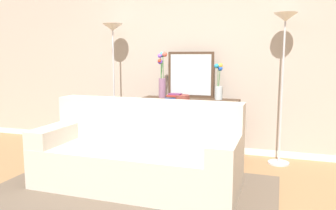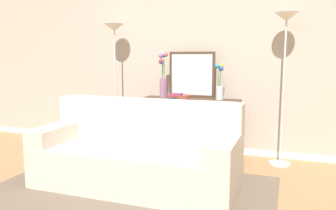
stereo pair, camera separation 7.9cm
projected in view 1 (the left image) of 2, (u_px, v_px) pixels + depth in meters
back_wall at (195, 45)px, 4.76m from camera, size 12.00×0.15×3.01m
area_rug at (133, 190)px, 3.40m from camera, size 2.79×1.74×0.01m
couch at (139, 156)px, 3.51m from camera, size 2.07×0.87×0.88m
console_table at (189, 117)px, 4.52m from camera, size 1.30×0.37×0.79m
floor_lamp_left at (113, 51)px, 4.79m from camera, size 0.28×0.28×1.80m
floor_lamp_right at (284, 47)px, 4.06m from camera, size 0.28×0.28×1.85m
wall_mirror at (191, 75)px, 4.59m from camera, size 0.64×0.02×0.62m
vase_tall_flowers at (162, 76)px, 4.59m from camera, size 0.14×0.12×0.62m
vase_short_flowers at (219, 85)px, 4.37m from camera, size 0.11×0.12×0.47m
fruit_bowl at (183, 97)px, 4.39m from camera, size 0.19×0.19×0.06m
book_stack at (175, 96)px, 4.46m from camera, size 0.23×0.14×0.07m
book_row_under_console at (165, 150)px, 4.70m from camera, size 0.39×0.16×0.13m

